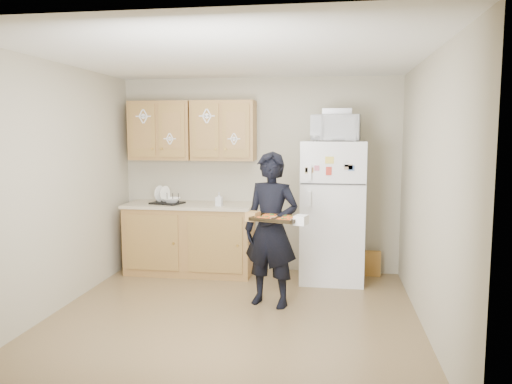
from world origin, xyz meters
TOP-DOWN VIEW (x-y plane):
  - floor at (0.00, 0.00)m, footprint 3.60×3.60m
  - ceiling at (0.00, 0.00)m, footprint 3.60×3.60m
  - wall_back at (0.00, 1.80)m, footprint 3.60×0.04m
  - wall_front at (0.00, -1.80)m, footprint 3.60×0.04m
  - wall_left at (-1.80, 0.00)m, footprint 0.04×3.60m
  - wall_right at (1.80, 0.00)m, footprint 0.04×3.60m
  - refrigerator at (0.95, 1.43)m, footprint 0.75×0.70m
  - base_cabinet at (-0.85, 1.48)m, footprint 1.60×0.60m
  - countertop at (-0.85, 1.48)m, footprint 1.64×0.64m
  - upper_cab_left at (-1.25, 1.61)m, footprint 0.80×0.33m
  - upper_cab_right at (-0.43, 1.61)m, footprint 0.80×0.33m
  - cereal_box at (1.47, 1.67)m, footprint 0.20×0.07m
  - person at (0.33, 0.43)m, footprint 0.67×0.54m
  - baking_tray at (0.41, 0.14)m, footprint 0.52×0.44m
  - pizza_front_left at (0.29, 0.10)m, footprint 0.15×0.15m
  - pizza_front_right at (0.49, 0.04)m, footprint 0.15×0.15m
  - pizza_back_left at (0.33, 0.24)m, footprint 0.15×0.15m
  - pizza_back_right at (0.53, 0.18)m, footprint 0.15×0.15m
  - microwave at (0.98, 1.38)m, footprint 0.59×0.43m
  - foil_pan at (0.99, 1.41)m, footprint 0.35×0.25m
  - dish_rack at (-1.13, 1.44)m, footprint 0.44×0.38m
  - bowl at (-1.07, 1.44)m, footprint 0.27×0.27m
  - soap_bottle at (-0.43, 1.34)m, footprint 0.08×0.08m

SIDE VIEW (x-z plane):
  - floor at x=0.00m, z-range 0.00..0.00m
  - cereal_box at x=1.47m, z-range 0.00..0.32m
  - base_cabinet at x=-0.85m, z-range 0.00..0.86m
  - person at x=0.33m, z-range 0.00..1.61m
  - refrigerator at x=0.95m, z-range 0.00..1.70m
  - countertop at x=-0.85m, z-range 0.86..0.90m
  - bowl at x=-1.07m, z-range 0.92..0.98m
  - baking_tray at x=0.41m, z-range 0.95..0.98m
  - dish_rack at x=-1.13m, z-range 0.90..1.05m
  - pizza_front_left at x=0.29m, z-range 0.97..0.99m
  - pizza_front_right at x=0.49m, z-range 0.97..0.99m
  - pizza_back_left at x=0.33m, z-range 0.97..0.99m
  - pizza_back_right at x=0.53m, z-range 0.97..0.99m
  - soap_bottle at x=-0.43m, z-range 0.90..1.07m
  - wall_back at x=0.00m, z-range 0.00..2.50m
  - wall_front at x=0.00m, z-range 0.00..2.50m
  - wall_left at x=-1.80m, z-range 0.00..2.50m
  - wall_right at x=1.80m, z-range 0.00..2.50m
  - upper_cab_left at x=-1.25m, z-range 1.45..2.20m
  - upper_cab_right at x=-0.43m, z-range 1.45..2.20m
  - microwave at x=0.98m, z-range 1.70..2.01m
  - foil_pan at x=0.99m, z-range 2.01..2.08m
  - ceiling at x=0.00m, z-range 2.50..2.50m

